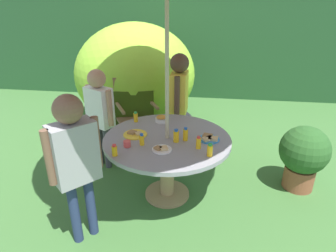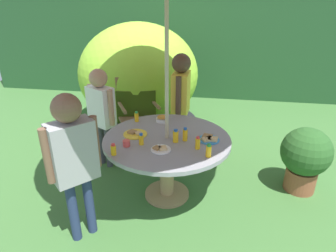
{
  "view_description": "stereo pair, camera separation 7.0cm",
  "coord_description": "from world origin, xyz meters",
  "px_view_note": "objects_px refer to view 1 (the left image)",
  "views": [
    {
      "loc": [
        0.36,
        -2.52,
        1.94
      ],
      "look_at": [
        -0.0,
        0.09,
        0.77
      ],
      "focal_mm": 30.82,
      "sensor_mm": 36.0,
      "label": 1
    },
    {
      "loc": [
        0.43,
        -2.5,
        1.94
      ],
      "look_at": [
        -0.0,
        0.09,
        0.77
      ],
      "focal_mm": 30.82,
      "sensor_mm": 36.0,
      "label": 2
    }
  ],
  "objects_px": {
    "snack_bowl": "(162,119)",
    "juice_bottle_mid_left": "(176,136)",
    "juice_bottle_far_left": "(142,140)",
    "juice_bottle_far_right": "(136,117)",
    "dome_tent": "(136,75)",
    "potted_plant": "(303,154)",
    "plate_center_front": "(162,149)",
    "juice_bottle_center_back": "(115,150)",
    "juice_bottle_back_edge": "(185,134)",
    "juice_bottle_front_edge": "(210,150)",
    "wooden_chair": "(134,110)",
    "plate_near_left": "(209,138)",
    "cup_near": "(127,144)",
    "juice_bottle_mid_right": "(199,143)",
    "child_in_yellow_shirt": "(179,93)",
    "plate_near_right": "(135,134)",
    "garden_table": "(167,149)",
    "child_in_grey_shirt": "(74,153)"
  },
  "relations": [
    {
      "from": "snack_bowl",
      "to": "juice_bottle_mid_left",
      "type": "relative_size",
      "value": 1.07
    },
    {
      "from": "juice_bottle_far_left",
      "to": "juice_bottle_far_right",
      "type": "bearing_deg",
      "value": 109.47
    },
    {
      "from": "dome_tent",
      "to": "potted_plant",
      "type": "distance_m",
      "value": 2.76
    },
    {
      "from": "plate_center_front",
      "to": "juice_bottle_center_back",
      "type": "xyz_separation_m",
      "value": [
        -0.39,
        -0.15,
        0.04
      ]
    },
    {
      "from": "plate_center_front",
      "to": "juice_bottle_back_edge",
      "type": "bearing_deg",
      "value": 49.68
    },
    {
      "from": "juice_bottle_front_edge",
      "to": "plate_center_front",
      "type": "bearing_deg",
      "value": 174.09
    },
    {
      "from": "juice_bottle_far_left",
      "to": "juice_bottle_back_edge",
      "type": "relative_size",
      "value": 0.86
    },
    {
      "from": "wooden_chair",
      "to": "juice_bottle_back_edge",
      "type": "distance_m",
      "value": 1.35
    },
    {
      "from": "potted_plant",
      "to": "juice_bottle_far_right",
      "type": "height_order",
      "value": "juice_bottle_far_right"
    },
    {
      "from": "dome_tent",
      "to": "plate_near_left",
      "type": "distance_m",
      "value": 2.28
    },
    {
      "from": "juice_bottle_far_left",
      "to": "potted_plant",
      "type": "bearing_deg",
      "value": 17.7
    },
    {
      "from": "juice_bottle_back_edge",
      "to": "snack_bowl",
      "type": "bearing_deg",
      "value": 125.63
    },
    {
      "from": "juice_bottle_far_right",
      "to": "cup_near",
      "type": "distance_m",
      "value": 0.59
    },
    {
      "from": "cup_near",
      "to": "juice_bottle_mid_right",
      "type": "bearing_deg",
      "value": 4.93
    },
    {
      "from": "juice_bottle_center_back",
      "to": "juice_bottle_mid_right",
      "type": "height_order",
      "value": "juice_bottle_mid_right"
    },
    {
      "from": "dome_tent",
      "to": "juice_bottle_far_left",
      "type": "height_order",
      "value": "dome_tent"
    },
    {
      "from": "wooden_chair",
      "to": "cup_near",
      "type": "bearing_deg",
      "value": -108.27
    },
    {
      "from": "child_in_yellow_shirt",
      "to": "juice_bottle_mid_left",
      "type": "height_order",
      "value": "child_in_yellow_shirt"
    },
    {
      "from": "dome_tent",
      "to": "juice_bottle_far_right",
      "type": "height_order",
      "value": "dome_tent"
    },
    {
      "from": "juice_bottle_far_right",
      "to": "juice_bottle_back_edge",
      "type": "xyz_separation_m",
      "value": [
        0.58,
        -0.38,
        0.01
      ]
    },
    {
      "from": "cup_near",
      "to": "potted_plant",
      "type": "bearing_deg",
      "value": 18.11
    },
    {
      "from": "dome_tent",
      "to": "plate_near_left",
      "type": "height_order",
      "value": "dome_tent"
    },
    {
      "from": "dome_tent",
      "to": "juice_bottle_back_edge",
      "type": "xyz_separation_m",
      "value": [
        0.97,
        -1.98,
        -0.06
      ]
    },
    {
      "from": "child_in_yellow_shirt",
      "to": "juice_bottle_mid_left",
      "type": "distance_m",
      "value": 0.98
    },
    {
      "from": "plate_near_right",
      "to": "juice_bottle_mid_left",
      "type": "height_order",
      "value": "juice_bottle_mid_left"
    },
    {
      "from": "garden_table",
      "to": "snack_bowl",
      "type": "bearing_deg",
      "value": 106.72
    },
    {
      "from": "snack_bowl",
      "to": "juice_bottle_mid_right",
      "type": "height_order",
      "value": "juice_bottle_mid_right"
    },
    {
      "from": "garden_table",
      "to": "child_in_yellow_shirt",
      "type": "height_order",
      "value": "child_in_yellow_shirt"
    },
    {
      "from": "plate_near_left",
      "to": "cup_near",
      "type": "distance_m",
      "value": 0.79
    },
    {
      "from": "dome_tent",
      "to": "juice_bottle_far_left",
      "type": "distance_m",
      "value": 2.21
    },
    {
      "from": "plate_near_right",
      "to": "juice_bottle_center_back",
      "type": "bearing_deg",
      "value": -100.16
    },
    {
      "from": "juice_bottle_mid_left",
      "to": "cup_near",
      "type": "distance_m",
      "value": 0.47
    },
    {
      "from": "dome_tent",
      "to": "child_in_yellow_shirt",
      "type": "height_order",
      "value": "dome_tent"
    },
    {
      "from": "child_in_yellow_shirt",
      "to": "plate_near_left",
      "type": "bearing_deg",
      "value": 25.05
    },
    {
      "from": "garden_table",
      "to": "wooden_chair",
      "type": "height_order",
      "value": "wooden_chair"
    },
    {
      "from": "garden_table",
      "to": "plate_near_left",
      "type": "xyz_separation_m",
      "value": [
        0.41,
        0.01,
        0.14
      ]
    },
    {
      "from": "juice_bottle_far_left",
      "to": "juice_bottle_center_back",
      "type": "bearing_deg",
      "value": -129.78
    },
    {
      "from": "potted_plant",
      "to": "child_in_grey_shirt",
      "type": "height_order",
      "value": "child_in_grey_shirt"
    },
    {
      "from": "plate_center_front",
      "to": "potted_plant",
      "type": "bearing_deg",
      "value": 22.72
    },
    {
      "from": "juice_bottle_mid_right",
      "to": "cup_near",
      "type": "height_order",
      "value": "juice_bottle_mid_right"
    },
    {
      "from": "plate_near_left",
      "to": "juice_bottle_back_edge",
      "type": "relative_size",
      "value": 1.57
    },
    {
      "from": "juice_bottle_front_edge",
      "to": "plate_near_right",
      "type": "bearing_deg",
      "value": 156.65
    },
    {
      "from": "child_in_grey_shirt",
      "to": "plate_near_left",
      "type": "xyz_separation_m",
      "value": [
        1.04,
        0.69,
        -0.14
      ]
    },
    {
      "from": "juice_bottle_mid_right",
      "to": "juice_bottle_mid_left",
      "type": "bearing_deg",
      "value": 154.17
    },
    {
      "from": "juice_bottle_far_left",
      "to": "child_in_grey_shirt",
      "type": "bearing_deg",
      "value": -129.81
    },
    {
      "from": "plate_near_right",
      "to": "juice_bottle_mid_right",
      "type": "distance_m",
      "value": 0.67
    },
    {
      "from": "plate_near_left",
      "to": "juice_bottle_mid_left",
      "type": "height_order",
      "value": "juice_bottle_mid_left"
    },
    {
      "from": "snack_bowl",
      "to": "juice_bottle_mid_left",
      "type": "bearing_deg",
      "value": -65.15
    },
    {
      "from": "wooden_chair",
      "to": "plate_near_right",
      "type": "relative_size",
      "value": 4.17
    },
    {
      "from": "plate_near_left",
      "to": "juice_bottle_front_edge",
      "type": "height_order",
      "value": "juice_bottle_front_edge"
    }
  ]
}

